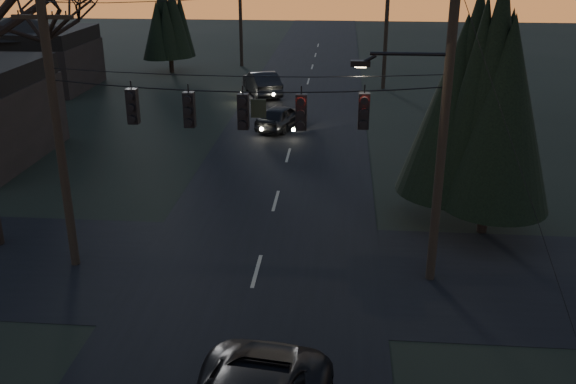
# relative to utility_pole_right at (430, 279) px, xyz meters

# --- Properties ---
(main_road) EXTENTS (8.00, 120.00, 0.02)m
(main_road) POSITION_rel_utility_pole_right_xyz_m (-5.50, 10.00, 0.01)
(main_road) COLOR black
(main_road) RESTS_ON ground
(cross_road) EXTENTS (60.00, 7.00, 0.02)m
(cross_road) POSITION_rel_utility_pole_right_xyz_m (-5.50, 0.00, 0.01)
(cross_road) COLOR black
(cross_road) RESTS_ON ground
(utility_pole_right) EXTENTS (5.00, 0.30, 10.00)m
(utility_pole_right) POSITION_rel_utility_pole_right_xyz_m (0.00, 0.00, 0.00)
(utility_pole_right) COLOR black
(utility_pole_right) RESTS_ON ground
(utility_pole_left) EXTENTS (1.80, 0.30, 8.50)m
(utility_pole_left) POSITION_rel_utility_pole_right_xyz_m (-11.50, 0.00, 0.00)
(utility_pole_left) COLOR black
(utility_pole_left) RESTS_ON ground
(utility_pole_far_r) EXTENTS (1.80, 0.30, 8.50)m
(utility_pole_far_r) POSITION_rel_utility_pole_right_xyz_m (0.00, 28.00, 0.00)
(utility_pole_far_r) COLOR black
(utility_pole_far_r) RESTS_ON ground
(utility_pole_far_l) EXTENTS (0.30, 0.30, 8.00)m
(utility_pole_far_l) POSITION_rel_utility_pole_right_xyz_m (-11.50, 36.00, 0.00)
(utility_pole_far_l) COLOR black
(utility_pole_far_l) RESTS_ON ground
(span_signal_assembly) EXTENTS (11.50, 0.44, 1.49)m
(span_signal_assembly) POSITION_rel_utility_pole_right_xyz_m (-5.74, 0.00, 5.32)
(span_signal_assembly) COLOR black
(span_signal_assembly) RESTS_ON ground
(evergreen_right) EXTENTS (4.41, 4.41, 8.47)m
(evergreen_right) POSITION_rel_utility_pole_right_xyz_m (2.31, 3.72, 4.83)
(evergreen_right) COLOR black
(evergreen_right) RESTS_ON ground
(bare_tree_dist) EXTENTS (6.62, 6.62, 9.15)m
(bare_tree_dist) POSITION_rel_utility_pole_right_xyz_m (-19.90, 17.63, 6.39)
(bare_tree_dist) COLOR black
(bare_tree_dist) RESTS_ON ground
(evergreen_dist) EXTENTS (3.16, 3.16, 6.50)m
(evergreen_dist) POSITION_rel_utility_pole_right_xyz_m (-16.72, 32.76, 3.84)
(evergreen_dist) COLOR black
(evergreen_dist) RESTS_ON ground
(house_left_far) EXTENTS (9.00, 7.00, 5.20)m
(house_left_far) POSITION_rel_utility_pole_right_xyz_m (-25.50, 26.00, 2.60)
(house_left_far) COLOR black
(house_left_far) RESTS_ON ground
(sedan_oncoming_a) EXTENTS (2.96, 4.36, 1.38)m
(sedan_oncoming_a) POSITION_rel_utility_pole_right_xyz_m (-6.30, 16.78, 0.69)
(sedan_oncoming_a) COLOR black
(sedan_oncoming_a) RESTS_ON ground
(sedan_oncoming_b) EXTENTS (3.37, 5.23, 1.63)m
(sedan_oncoming_b) POSITION_rel_utility_pole_right_xyz_m (-8.42, 25.20, 0.81)
(sedan_oncoming_b) COLOR black
(sedan_oncoming_b) RESTS_ON ground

